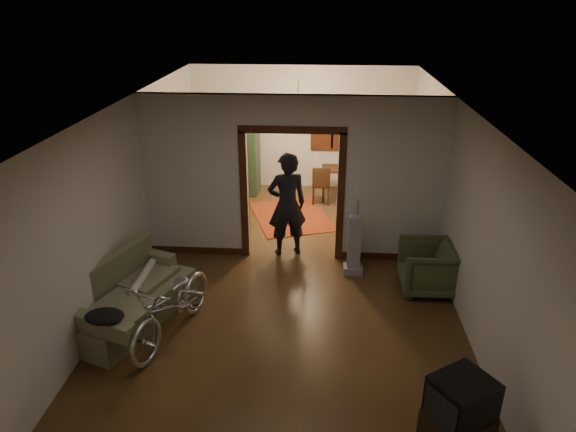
# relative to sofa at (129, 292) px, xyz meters

# --- Properties ---
(floor) EXTENTS (5.00, 8.50, 0.01)m
(floor) POSITION_rel_sofa_xyz_m (2.13, 1.36, -0.45)
(floor) COLOR #372311
(floor) RESTS_ON ground
(ceiling) EXTENTS (5.00, 8.50, 0.01)m
(ceiling) POSITION_rel_sofa_xyz_m (2.13, 1.36, 2.35)
(ceiling) COLOR white
(ceiling) RESTS_ON floor
(wall_back) EXTENTS (5.00, 0.02, 2.80)m
(wall_back) POSITION_rel_sofa_xyz_m (2.13, 5.61, 0.95)
(wall_back) COLOR beige
(wall_back) RESTS_ON floor
(wall_left) EXTENTS (0.02, 8.50, 2.80)m
(wall_left) POSITION_rel_sofa_xyz_m (-0.37, 1.36, 0.95)
(wall_left) COLOR beige
(wall_left) RESTS_ON floor
(wall_right) EXTENTS (0.02, 8.50, 2.80)m
(wall_right) POSITION_rel_sofa_xyz_m (4.63, 1.36, 0.95)
(wall_right) COLOR beige
(wall_right) RESTS_ON floor
(partition_wall) EXTENTS (5.00, 0.14, 2.80)m
(partition_wall) POSITION_rel_sofa_xyz_m (2.13, 2.11, 0.95)
(partition_wall) COLOR beige
(partition_wall) RESTS_ON floor
(door_casing) EXTENTS (1.74, 0.20, 2.32)m
(door_casing) POSITION_rel_sofa_xyz_m (2.13, 2.11, 0.65)
(door_casing) COLOR #37190C
(door_casing) RESTS_ON floor
(far_window) EXTENTS (0.98, 0.06, 1.28)m
(far_window) POSITION_rel_sofa_xyz_m (2.83, 5.57, 1.10)
(far_window) COLOR black
(far_window) RESTS_ON wall_back
(chandelier) EXTENTS (0.24, 0.24, 0.24)m
(chandelier) POSITION_rel_sofa_xyz_m (2.13, 3.86, 1.90)
(chandelier) COLOR #FFE0A5
(chandelier) RESTS_ON ceiling
(light_switch) EXTENTS (0.08, 0.01, 0.12)m
(light_switch) POSITION_rel_sofa_xyz_m (3.18, 2.03, 0.80)
(light_switch) COLOR silver
(light_switch) RESTS_ON partition_wall
(sofa) EXTENTS (1.50, 2.15, 0.90)m
(sofa) POSITION_rel_sofa_xyz_m (0.00, 0.00, 0.00)
(sofa) COLOR #616342
(sofa) RESTS_ON floor
(rolled_paper) EXTENTS (0.11, 0.88, 0.11)m
(rolled_paper) POSITION_rel_sofa_xyz_m (0.10, 0.30, 0.08)
(rolled_paper) COLOR beige
(rolled_paper) RESTS_ON sofa
(jacket) EXTENTS (0.48, 0.36, 0.14)m
(jacket) POSITION_rel_sofa_xyz_m (0.05, -0.91, 0.23)
(jacket) COLOR black
(jacket) RESTS_ON sofa
(bicycle) EXTENTS (1.12, 1.94, 0.96)m
(bicycle) POSITION_rel_sofa_xyz_m (0.70, -0.33, 0.03)
(bicycle) COLOR silver
(bicycle) RESTS_ON floor
(armchair) EXTENTS (0.85, 0.83, 0.77)m
(armchair) POSITION_rel_sofa_xyz_m (4.28, 1.10, -0.06)
(armchair) COLOR #404B2A
(armchair) RESTS_ON floor
(crt_tv) EXTENTS (0.72, 0.70, 0.46)m
(crt_tv) POSITION_rel_sofa_xyz_m (4.00, -2.04, 0.25)
(crt_tv) COLOR black
(crt_tv) RESTS_ON tv_stand
(vacuum) EXTENTS (0.34, 0.28, 1.02)m
(vacuum) POSITION_rel_sofa_xyz_m (3.17, 1.54, 0.06)
(vacuum) COLOR gray
(vacuum) RESTS_ON floor
(person) EXTENTS (0.78, 0.62, 1.85)m
(person) POSITION_rel_sofa_xyz_m (2.04, 2.17, 0.47)
(person) COLOR black
(person) RESTS_ON floor
(oriental_rug) EXTENTS (1.93, 2.21, 0.01)m
(oriental_rug) POSITION_rel_sofa_xyz_m (2.01, 3.76, -0.44)
(oriental_rug) COLOR maroon
(oriental_rug) RESTS_ON floor
(locker) EXTENTS (1.01, 0.63, 1.91)m
(locker) POSITION_rel_sofa_xyz_m (0.70, 5.08, 0.50)
(locker) COLOR #203621
(locker) RESTS_ON floor
(globe) EXTENTS (0.29, 0.29, 0.29)m
(globe) POSITION_rel_sofa_xyz_m (0.70, 5.08, 1.49)
(globe) COLOR #1E5972
(globe) RESTS_ON locker
(desk) EXTENTS (1.00, 0.62, 0.70)m
(desk) POSITION_rel_sofa_xyz_m (3.09, 4.86, -0.10)
(desk) COLOR black
(desk) RESTS_ON floor
(desk_chair) EXTENTS (0.42, 0.42, 0.86)m
(desk_chair) POSITION_rel_sofa_xyz_m (2.61, 4.57, -0.02)
(desk_chair) COLOR black
(desk_chair) RESTS_ON floor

